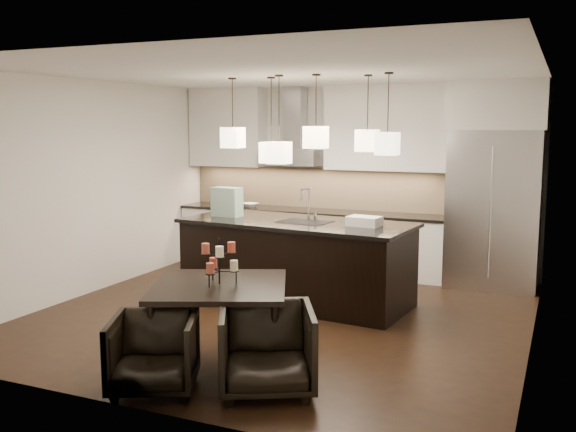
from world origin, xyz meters
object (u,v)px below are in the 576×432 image
at_px(dining_table, 220,322).
at_px(armchair_right, 267,349).
at_px(refrigerator, 493,210).
at_px(island_body, 296,263).
at_px(armchair_left, 154,353).

relative_size(dining_table, armchair_right, 1.54).
relative_size(refrigerator, armchair_right, 2.69).
bearing_deg(dining_table, island_body, 70.05).
bearing_deg(island_body, armchair_right, -66.62).
relative_size(island_body, dining_table, 2.28).
height_order(refrigerator, armchair_right, refrigerator).
distance_m(island_body, dining_table, 2.16).
xyz_separation_m(island_body, armchair_right, (0.85, -2.65, -0.13)).
height_order(island_body, dining_table, island_body).
bearing_deg(armchair_right, refrigerator, 45.81).
bearing_deg(refrigerator, armchair_left, -114.55).
relative_size(refrigerator, armchair_left, 3.00).
bearing_deg(island_body, refrigerator, 44.80).
height_order(refrigerator, island_body, refrigerator).
distance_m(refrigerator, island_body, 2.85).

